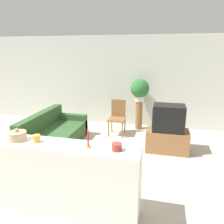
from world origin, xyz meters
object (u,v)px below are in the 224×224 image
couch (54,135)px  television (168,118)px  wooden_chair (118,116)px  decorative_bowl (18,136)px  potted_plant (140,89)px

couch → television: 2.74m
couch → television: bearing=7.7°
couch → wooden_chair: size_ratio=2.00×
television → wooden_chair: (-1.34, 0.82, -0.28)m
television → decorative_bowl: bearing=-131.8°
wooden_chair → decorative_bowl: size_ratio=3.89×
wooden_chair → television: bearing=-31.5°
couch → television: (2.67, 0.36, 0.53)m
couch → wooden_chair: wooden_chair is taller
couch → potted_plant: size_ratio=3.00×
couch → wooden_chair: bearing=41.5°
television → couch: bearing=-172.3°
decorative_bowl → potted_plant: bearing=70.6°
potted_plant → decorative_bowl: size_ratio=2.59×
wooden_chair → decorative_bowl: 3.32m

